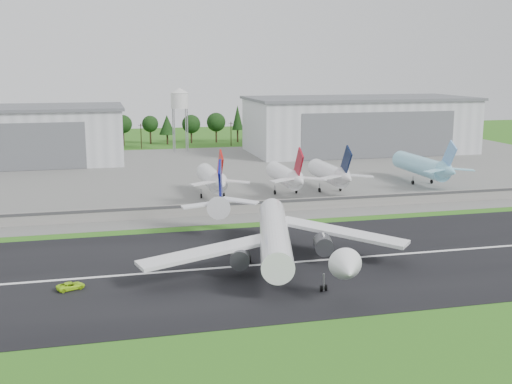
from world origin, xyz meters
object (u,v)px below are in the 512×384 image
object	(u,v)px
main_airliner	(275,242)
parked_jet_skyblue	(425,166)
ground_vehicle	(71,286)
parked_jet_red_b	(287,176)
parked_jet_red_a	(213,179)
parked_jet_navy	(332,174)

from	to	relation	value
main_airliner	parked_jet_skyblue	bearing A→B (deg)	-121.12
ground_vehicle	parked_jet_red_b	xyz separation A→B (m)	(62.18, 72.40, 5.21)
parked_jet_red_a	parked_jet_skyblue	bearing A→B (deg)	3.96
parked_jet_red_b	main_airliner	bearing A→B (deg)	-108.49
parked_jet_red_a	parked_jet_navy	bearing A→B (deg)	0.02
parked_jet_red_b	parked_jet_skyblue	size ratio (longest dim) A/B	0.84
parked_jet_red_a	parked_jet_skyblue	size ratio (longest dim) A/B	0.84
ground_vehicle	parked_jet_navy	size ratio (longest dim) A/B	0.16
main_airliner	ground_vehicle	xyz separation A→B (m)	(-39.79, -5.44, -4.10)
main_airliner	ground_vehicle	bearing A→B (deg)	21.69
parked_jet_red_a	parked_jet_red_b	world-z (taller)	parked_jet_red_a
ground_vehicle	parked_jet_navy	world-z (taller)	parked_jet_navy
parked_jet_navy	ground_vehicle	bearing A→B (deg)	-136.71
parked_jet_skyblue	parked_jet_red_b	bearing A→B (deg)	-174.18
parked_jet_red_b	parked_jet_skyblue	bearing A→B (deg)	5.82
main_airliner	parked_jet_red_b	xyz separation A→B (m)	(22.39, 66.96, 1.11)
ground_vehicle	parked_jet_navy	distance (m)	105.76
parked_jet_red_a	parked_jet_navy	size ratio (longest dim) A/B	1.00
main_airliner	parked_jet_navy	world-z (taller)	main_airliner
main_airliner	parked_jet_red_a	bearing A→B (deg)	-75.44
parked_jet_red_b	ground_vehicle	bearing A→B (deg)	-130.66
parked_jet_red_b	parked_jet_skyblue	xyz separation A→B (m)	(49.70, 5.06, 0.37)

